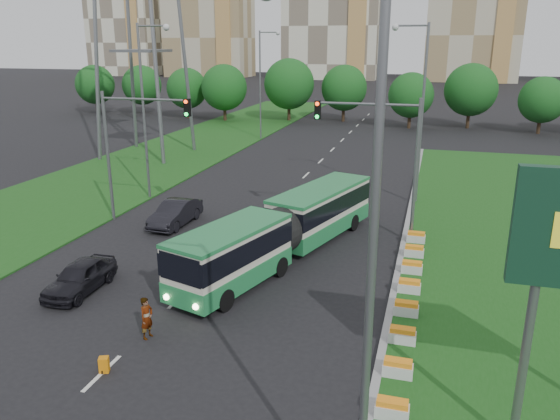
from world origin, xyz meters
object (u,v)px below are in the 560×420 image
(traffic_mast_left, at_px, (130,137))
(shopping_trolley, at_px, (104,365))
(traffic_mast_median, at_px, (387,147))
(pedestrian, at_px, (147,318))
(articulated_bus, at_px, (281,228))
(car_left_near, at_px, (80,277))
(car_left_far, at_px, (175,213))

(traffic_mast_left, xyz_separation_m, shopping_trolley, (7.42, -14.90, -5.08))
(traffic_mast_median, height_order, pedestrian, traffic_mast_median)
(traffic_mast_median, bearing_deg, articulated_bus, -138.93)
(traffic_mast_left, height_order, pedestrian, traffic_mast_left)
(car_left_near, height_order, pedestrian, pedestrian)
(traffic_mast_median, relative_size, pedestrian, 4.81)
(traffic_mast_left, xyz_separation_m, car_left_near, (2.81, -9.66, -4.64))
(traffic_mast_median, height_order, car_left_far, traffic_mast_median)
(car_left_near, xyz_separation_m, car_left_far, (-0.12, 9.73, 0.05))
(traffic_mast_median, xyz_separation_m, traffic_mast_left, (-15.16, -1.00, 0.00))
(traffic_mast_left, distance_m, car_left_near, 11.08)
(car_left_far, bearing_deg, articulated_bus, -21.35)
(car_left_near, distance_m, pedestrian, 5.66)
(traffic_mast_left, height_order, articulated_bus, traffic_mast_left)
(car_left_near, bearing_deg, articulated_bus, 39.16)
(car_left_near, height_order, car_left_far, car_left_far)
(articulated_bus, bearing_deg, pedestrian, -88.71)
(pedestrian, bearing_deg, car_left_near, 71.48)
(articulated_bus, xyz_separation_m, shopping_trolley, (-2.94, -11.72, -1.29))
(pedestrian, bearing_deg, traffic_mast_left, 42.94)
(articulated_bus, xyz_separation_m, car_left_near, (-7.55, -6.48, -0.86))
(traffic_mast_left, relative_size, car_left_near, 1.93)
(articulated_bus, height_order, shopping_trolley, articulated_bus)
(articulated_bus, relative_size, pedestrian, 9.34)
(traffic_mast_left, height_order, car_left_near, traffic_mast_left)
(traffic_mast_left, xyz_separation_m, pedestrian, (7.73, -12.46, -4.52))
(car_left_far, xyz_separation_m, pedestrian, (5.04, -12.53, 0.08))
(traffic_mast_left, height_order, shopping_trolley, traffic_mast_left)
(traffic_mast_median, xyz_separation_m, car_left_far, (-12.47, -0.93, -4.60))
(traffic_mast_median, bearing_deg, car_left_far, -175.75)
(traffic_mast_median, distance_m, traffic_mast_left, 15.19)
(traffic_mast_median, relative_size, car_left_near, 1.93)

